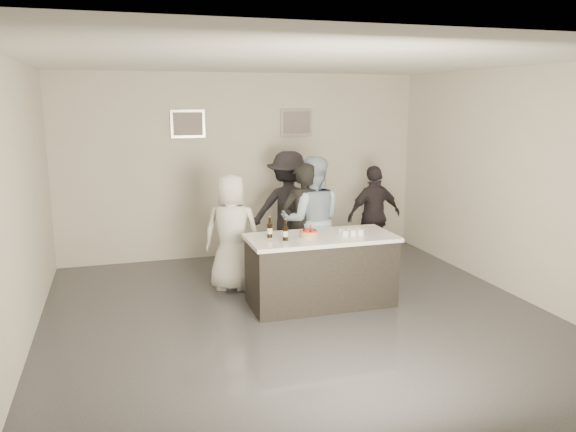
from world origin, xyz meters
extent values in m
plane|color=#3D3D42|center=(0.00, 0.00, 0.00)|extent=(6.00, 6.00, 0.00)
plane|color=white|center=(0.00, 0.00, 3.00)|extent=(6.00, 6.00, 0.00)
cube|color=beige|center=(0.00, 3.00, 1.50)|extent=(6.00, 0.04, 3.00)
cube|color=beige|center=(0.00, -3.00, 1.50)|extent=(6.00, 0.04, 3.00)
cube|color=beige|center=(-3.00, 0.00, 1.50)|extent=(0.04, 6.00, 3.00)
cube|color=beige|center=(3.00, 0.00, 1.50)|extent=(0.04, 6.00, 3.00)
cube|color=#B2B2B7|center=(-0.90, 2.97, 2.20)|extent=(0.54, 0.04, 0.44)
cube|color=#B2B2B7|center=(0.90, 2.97, 2.20)|extent=(0.54, 0.04, 0.44)
cube|color=white|center=(0.39, 0.36, 0.45)|extent=(1.86, 0.86, 0.90)
cylinder|color=#DF5117|center=(0.22, 0.33, 0.94)|extent=(0.23, 0.23, 0.08)
cylinder|color=black|center=(-0.25, 0.47, 1.03)|extent=(0.07, 0.07, 0.26)
cylinder|color=black|center=(-0.11, 0.26, 1.03)|extent=(0.07, 0.07, 0.26)
cube|color=#C36B12|center=(0.77, 0.30, 0.94)|extent=(0.30, 0.19, 0.08)
cube|color=pink|center=(0.08, 0.04, 0.90)|extent=(0.24, 0.08, 0.01)
imported|color=black|center=(0.41, 1.14, 0.87)|extent=(0.69, 0.50, 1.73)
imported|color=#9FBBD1|center=(0.57, 1.21, 0.91)|extent=(1.04, 0.91, 1.81)
imported|color=white|center=(-0.56, 1.27, 0.80)|extent=(0.92, 0.77, 1.61)
imported|color=#28242A|center=(1.81, 1.79, 0.79)|extent=(0.96, 0.48, 1.58)
imported|color=black|center=(0.50, 2.09, 0.90)|extent=(1.32, 1.02, 1.81)
camera|label=1|loc=(-2.00, -6.05, 2.57)|focal=35.00mm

